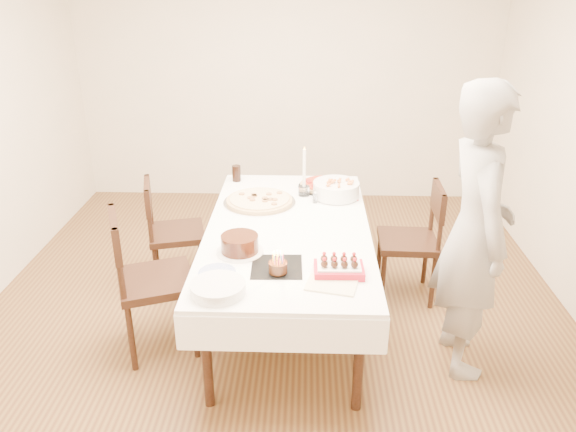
{
  "coord_description": "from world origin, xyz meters",
  "views": [
    {
      "loc": [
        0.22,
        -3.57,
        2.42
      ],
      "look_at": [
        0.1,
        -0.01,
        0.84
      ],
      "focal_mm": 35.0,
      "sensor_mm": 36.0,
      "label": 1
    }
  ],
  "objects_px": {
    "chair_right_savory": "(408,241)",
    "pizza_white": "(259,200)",
    "chair_left_dessert": "(156,281)",
    "cola_glass": "(236,173)",
    "pasta_bowl": "(336,189)",
    "strawberry_box": "(339,268)",
    "layer_cake": "(240,244)",
    "taper_candle": "(304,171)",
    "dining_table": "(288,274)",
    "pizza_pepperoni": "(323,185)",
    "birthday_cake": "(278,262)",
    "person": "(475,233)",
    "chair_left_savory": "(177,233)"
  },
  "relations": [
    {
      "from": "chair_left_dessert",
      "to": "strawberry_box",
      "type": "bearing_deg",
      "value": 146.05
    },
    {
      "from": "pasta_bowl",
      "to": "taper_candle",
      "type": "distance_m",
      "value": 0.29
    },
    {
      "from": "pasta_bowl",
      "to": "strawberry_box",
      "type": "xyz_separation_m",
      "value": [
        -0.04,
        -1.22,
        -0.03
      ]
    },
    {
      "from": "pizza_pepperoni",
      "to": "pasta_bowl",
      "type": "xyz_separation_m",
      "value": [
        0.09,
        -0.21,
        0.04
      ]
    },
    {
      "from": "pasta_bowl",
      "to": "strawberry_box",
      "type": "relative_size",
      "value": 1.24
    },
    {
      "from": "chair_right_savory",
      "to": "layer_cake",
      "type": "distance_m",
      "value": 1.47
    },
    {
      "from": "pizza_white",
      "to": "birthday_cake",
      "type": "height_order",
      "value": "birthday_cake"
    },
    {
      "from": "chair_left_dessert",
      "to": "cola_glass",
      "type": "height_order",
      "value": "chair_left_dessert"
    },
    {
      "from": "chair_left_dessert",
      "to": "strawberry_box",
      "type": "height_order",
      "value": "chair_left_dessert"
    },
    {
      "from": "chair_right_savory",
      "to": "cola_glass",
      "type": "distance_m",
      "value": 1.53
    },
    {
      "from": "chair_left_savory",
      "to": "strawberry_box",
      "type": "relative_size",
      "value": 3.12
    },
    {
      "from": "chair_left_dessert",
      "to": "birthday_cake",
      "type": "bearing_deg",
      "value": 140.01
    },
    {
      "from": "dining_table",
      "to": "taper_candle",
      "type": "height_order",
      "value": "taper_candle"
    },
    {
      "from": "chair_right_savory",
      "to": "pizza_white",
      "type": "height_order",
      "value": "chair_right_savory"
    },
    {
      "from": "person",
      "to": "strawberry_box",
      "type": "distance_m",
      "value": 0.87
    },
    {
      "from": "pasta_bowl",
      "to": "layer_cake",
      "type": "xyz_separation_m",
      "value": [
        -0.65,
        -0.97,
        -0.01
      ]
    },
    {
      "from": "dining_table",
      "to": "chair_left_dessert",
      "type": "relative_size",
      "value": 2.08
    },
    {
      "from": "pizza_white",
      "to": "layer_cake",
      "type": "distance_m",
      "value": 0.83
    },
    {
      "from": "chair_right_savory",
      "to": "birthday_cake",
      "type": "relative_size",
      "value": 7.35
    },
    {
      "from": "dining_table",
      "to": "pasta_bowl",
      "type": "xyz_separation_m",
      "value": [
        0.36,
        0.58,
        0.44
      ]
    },
    {
      "from": "taper_candle",
      "to": "layer_cake",
      "type": "height_order",
      "value": "taper_candle"
    },
    {
      "from": "person",
      "to": "dining_table",
      "type": "bearing_deg",
      "value": 66.94
    },
    {
      "from": "cola_glass",
      "to": "taper_candle",
      "type": "bearing_deg",
      "value": -28.38
    },
    {
      "from": "dining_table",
      "to": "chair_right_savory",
      "type": "distance_m",
      "value": 0.99
    },
    {
      "from": "dining_table",
      "to": "birthday_cake",
      "type": "height_order",
      "value": "birthday_cake"
    },
    {
      "from": "dining_table",
      "to": "cola_glass",
      "type": "relative_size",
      "value": 15.73
    },
    {
      "from": "birthday_cake",
      "to": "chair_right_savory",
      "type": "bearing_deg",
      "value": 46.83
    },
    {
      "from": "dining_table",
      "to": "birthday_cake",
      "type": "xyz_separation_m",
      "value": [
        -0.04,
        -0.65,
        0.45
      ]
    },
    {
      "from": "pizza_pepperoni",
      "to": "taper_candle",
      "type": "bearing_deg",
      "value": -131.5
    },
    {
      "from": "pasta_bowl",
      "to": "cola_glass",
      "type": "distance_m",
      "value": 0.9
    },
    {
      "from": "dining_table",
      "to": "birthday_cake",
      "type": "distance_m",
      "value": 0.79
    },
    {
      "from": "chair_right_savory",
      "to": "pizza_pepperoni",
      "type": "distance_m",
      "value": 0.83
    },
    {
      "from": "dining_table",
      "to": "chair_left_dessert",
      "type": "bearing_deg",
      "value": -157.07
    },
    {
      "from": "pizza_white",
      "to": "dining_table",
      "type": "bearing_deg",
      "value": -61.52
    },
    {
      "from": "chair_right_savory",
      "to": "taper_candle",
      "type": "xyz_separation_m",
      "value": [
        -0.81,
        0.24,
        0.48
      ]
    },
    {
      "from": "chair_left_savory",
      "to": "pizza_white",
      "type": "relative_size",
      "value": 1.64
    },
    {
      "from": "chair_left_savory",
      "to": "person",
      "type": "bearing_deg",
      "value": 141.56
    },
    {
      "from": "dining_table",
      "to": "taper_candle",
      "type": "xyz_separation_m",
      "value": [
        0.11,
        0.61,
        0.58
      ]
    },
    {
      "from": "pizza_pepperoni",
      "to": "chair_left_savory",
      "type": "bearing_deg",
      "value": -165.43
    },
    {
      "from": "chair_left_dessert",
      "to": "taper_candle",
      "type": "bearing_deg",
      "value": -155.83
    },
    {
      "from": "dining_table",
      "to": "chair_left_savory",
      "type": "bearing_deg",
      "value": 152.26
    },
    {
      "from": "pizza_white",
      "to": "birthday_cake",
      "type": "relative_size",
      "value": 4.36
    },
    {
      "from": "layer_cake",
      "to": "person",
      "type": "bearing_deg",
      "value": -1.98
    },
    {
      "from": "pizza_pepperoni",
      "to": "layer_cake",
      "type": "distance_m",
      "value": 1.31
    },
    {
      "from": "pizza_pepperoni",
      "to": "birthday_cake",
      "type": "relative_size",
      "value": 3.24
    },
    {
      "from": "chair_right_savory",
      "to": "person",
      "type": "xyz_separation_m",
      "value": [
        0.24,
        -0.81,
        0.47
      ]
    },
    {
      "from": "chair_right_savory",
      "to": "chair_left_savory",
      "type": "relative_size",
      "value": 1.03
    },
    {
      "from": "pasta_bowl",
      "to": "taper_candle",
      "type": "height_order",
      "value": "taper_candle"
    },
    {
      "from": "chair_left_dessert",
      "to": "birthday_cake",
      "type": "relative_size",
      "value": 8.02
    },
    {
      "from": "dining_table",
      "to": "chair_right_savory",
      "type": "height_order",
      "value": "chair_right_savory"
    }
  ]
}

